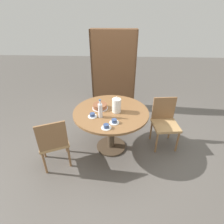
{
  "coord_description": "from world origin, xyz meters",
  "views": [
    {
      "loc": [
        0.15,
        -2.4,
        2.15
      ],
      "look_at": [
        0.0,
        0.31,
        0.55
      ],
      "focal_mm": 28.0,
      "sensor_mm": 36.0,
      "label": 1
    }
  ],
  "objects": [
    {
      "name": "ground_plane",
      "position": [
        0.0,
        0.0,
        0.0
      ],
      "size": [
        14.0,
        14.0,
        0.0
      ],
      "primitive_type": "plane",
      "color": "#56514C"
    },
    {
      "name": "cake_main",
      "position": [
        -0.18,
        0.08,
        0.79
      ],
      "size": [
        0.25,
        0.25,
        0.08
      ],
      "color": "silver",
      "rests_on": "dining_table"
    },
    {
      "name": "cup_a",
      "position": [
        0.07,
        -0.33,
        0.77
      ],
      "size": [
        0.14,
        0.14,
        0.06
      ],
      "color": "silver",
      "rests_on": "dining_table"
    },
    {
      "name": "chair_b",
      "position": [
        -0.83,
        -0.45,
        0.47
      ],
      "size": [
        0.56,
        0.56,
        0.87
      ],
      "rotation": [
        0.0,
        0.0,
        3.58
      ],
      "color": "olive",
      "rests_on": "ground_plane"
    },
    {
      "name": "cup_b",
      "position": [
        -0.27,
        -0.18,
        0.77
      ],
      "size": [
        0.14,
        0.14,
        0.06
      ],
      "color": "silver",
      "rests_on": "dining_table"
    },
    {
      "name": "chair_a",
      "position": [
        0.93,
        0.17,
        0.47
      ],
      "size": [
        0.47,
        0.47,
        0.87
      ],
      "rotation": [
        0.0,
        0.0,
        0.12
      ],
      "color": "olive",
      "rests_on": "ground_plane"
    },
    {
      "name": "bookshelf",
      "position": [
        -0.04,
        1.52,
        0.86
      ],
      "size": [
        1.0,
        0.28,
        1.81
      ],
      "rotation": [
        0.0,
        0.0,
        3.14
      ],
      "color": "brown",
      "rests_on": "ground_plane"
    },
    {
      "name": "coffee_pot",
      "position": [
        0.09,
        -0.01,
        0.87
      ],
      "size": [
        0.14,
        0.14,
        0.26
      ],
      "color": "white",
      "rests_on": "dining_table"
    },
    {
      "name": "dining_table",
      "position": [
        0.0,
        0.0,
        0.6
      ],
      "size": [
        1.21,
        1.21,
        0.75
      ],
      "color": "#473828",
      "rests_on": "ground_plane"
    },
    {
      "name": "water_bottle",
      "position": [
        -0.15,
        -0.19,
        0.87
      ],
      "size": [
        0.07,
        0.07,
        0.29
      ],
      "color": "silver",
      "rests_on": "dining_table"
    },
    {
      "name": "cup_c",
      "position": [
        -0.04,
        -0.46,
        0.77
      ],
      "size": [
        0.14,
        0.14,
        0.06
      ],
      "color": "silver",
      "rests_on": "dining_table"
    }
  ]
}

